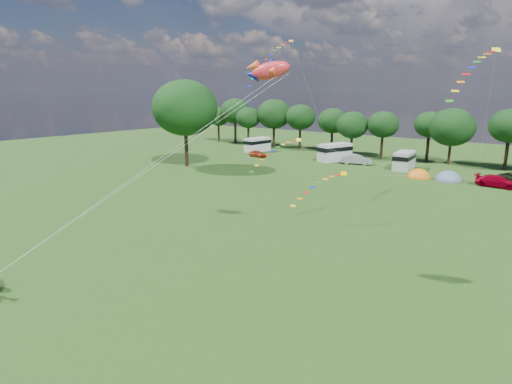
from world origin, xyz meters
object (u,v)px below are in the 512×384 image
Objects in this scene: fish_kite at (267,71)px; car_c at (498,181)px; campervan_c at (404,160)px; big_tree at (185,108)px; tent_greyblue at (448,180)px; campervan_a at (258,144)px; campervan_b at (335,152)px; tent_orange at (418,177)px; car_b at (357,159)px; car_a at (258,154)px.

car_c is at bearing 54.55° from fish_kite.
big_tree is at bearing 117.54° from campervan_c.
campervan_c is 1.48× the size of tent_greyblue.
campervan_b reaches higher than campervan_a.
tent_orange is (33.23, -6.31, -1.41)m from campervan_a.
car_c is at bearing -120.26° from car_b.
big_tree is 39.09m from tent_greyblue.
campervan_b is 1.95× the size of fish_kite.
tent_greyblue is at bearing -128.58° from campervan_c.
big_tree is 34.29m from campervan_c.
car_c is 1.42× the size of tent_orange.
campervan_c reaches higher than car_b.
tent_orange is at bearing -173.09° from tent_greyblue.
car_a is at bearing -136.53° from campervan_a.
car_b is 21.56m from car_c.
campervan_a is 54.99m from fish_kite.
fish_kite reaches higher than car_a.
campervan_c is at bearing -73.99° from campervan_b.
fish_kite is at bearing 179.13° from car_b.
fish_kite reaches higher than tent_greyblue.
car_a is 38.35m from car_c.
campervan_b is at bearing 90.72° from fish_kite.
tent_greyblue is at bearing -123.32° from car_b.
fish_kite reaches higher than car_c.
campervan_b is 1.88× the size of tent_orange.
car_a is 0.64× the size of campervan_c.
campervan_b is 1.70× the size of tent_greyblue.
tent_orange is at bearing -149.63° from campervan_c.
car_c reaches higher than car_a.
car_a is 1.05× the size of tent_orange.
big_tree reaches higher than tent_greyblue.
big_tree is 16.90m from car_a.
car_a is 7.18m from campervan_a.
tent_greyblue reaches higher than car_a.
car_a is (2.80, 14.38, -8.42)m from big_tree.
car_b is 43.61m from fish_kite.
campervan_c is 42.49m from fish_kite.
big_tree is 21.41m from campervan_a.
car_c is 0.75× the size of campervan_b.
car_b reaches higher than tent_greyblue.
car_c is at bearing 0.26° from tent_orange.
car_b is at bearing 85.51° from fish_kite.
car_a is at bearing 128.77° from campervan_b.
fish_kite is at bearing -33.93° from big_tree.
tent_greyblue is (15.25, -4.22, -0.77)m from car_b.
campervan_b reaches higher than tent_greyblue.
campervan_b reaches higher than campervan_c.
campervan_b reaches higher than car_a.
campervan_c is 6.73m from tent_orange.
car_b is at bearing -89.45° from campervan_a.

